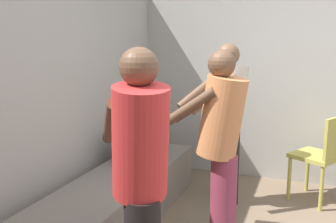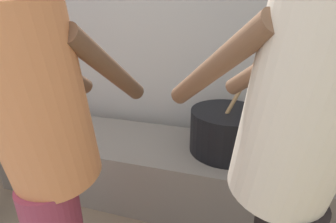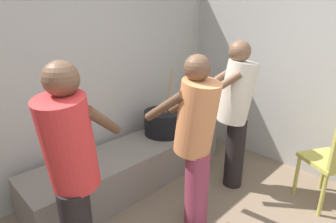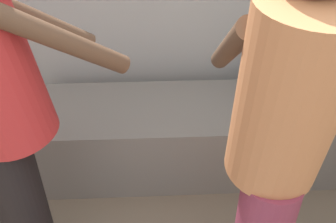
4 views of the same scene
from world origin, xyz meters
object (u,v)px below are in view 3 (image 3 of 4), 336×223
(cook_in_cream_shirt, at_px, (235,108))
(cook_in_red_shirt, at_px, (72,168))
(cooking_pot_main, at_px, (164,122))
(cook_in_orange_shirt, at_px, (196,137))
(chair_olive, at_px, (334,161))

(cook_in_cream_shirt, bearing_deg, cook_in_red_shirt, 176.49)
(cooking_pot_main, height_order, cook_in_orange_shirt, cook_in_orange_shirt)
(cook_in_cream_shirt, xyz_separation_m, chair_olive, (0.36, -0.86, -0.39))
(cooking_pot_main, height_order, cook_in_cream_shirt, cook_in_cream_shirt)
(cook_in_orange_shirt, bearing_deg, chair_olive, -33.48)
(cook_in_orange_shirt, bearing_deg, cook_in_red_shirt, 166.52)
(cook_in_red_shirt, xyz_separation_m, cook_in_cream_shirt, (1.69, -0.10, 0.01))
(cook_in_orange_shirt, height_order, chair_olive, cook_in_orange_shirt)
(cooking_pot_main, xyz_separation_m, cook_in_red_shirt, (-1.47, -0.70, 0.31))
(cook_in_orange_shirt, relative_size, cook_in_cream_shirt, 0.97)
(cooking_pot_main, distance_m, cook_in_orange_shirt, 1.11)
(cook_in_cream_shirt, distance_m, chair_olive, 1.01)
(cook_in_cream_shirt, relative_size, chair_olive, 1.76)
(cook_in_red_shirt, height_order, cook_in_orange_shirt, cook_in_red_shirt)
(chair_olive, bearing_deg, cook_in_orange_shirt, 146.52)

